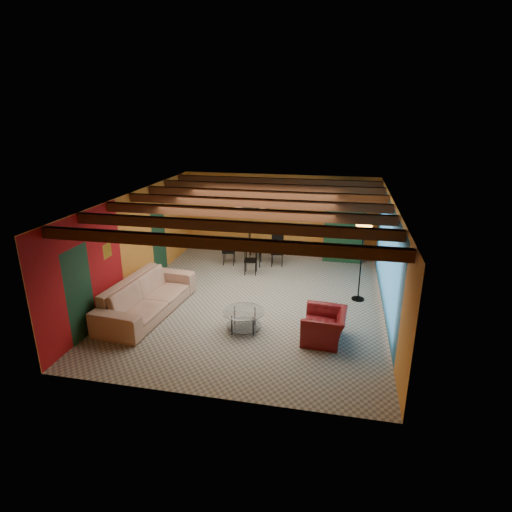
% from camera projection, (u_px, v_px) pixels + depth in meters
% --- Properties ---
extents(room, '(6.52, 8.01, 2.71)m').
position_uv_depth(room, '(255.00, 211.00, 10.25)').
color(room, gray).
rests_on(room, ground).
extents(sofa, '(1.43, 3.08, 0.87)m').
position_uv_depth(sofa, '(147.00, 297.00, 10.09)').
color(sofa, tan).
rests_on(sofa, ground).
extents(armchair, '(0.95, 1.07, 0.67)m').
position_uv_depth(armchair, '(324.00, 326.00, 8.92)').
color(armchair, maroon).
rests_on(armchair, ground).
extents(coffee_table, '(1.04, 1.04, 0.48)m').
position_uv_depth(coffee_table, '(244.00, 320.00, 9.36)').
color(coffee_table, silver).
rests_on(coffee_table, ground).
extents(dining_table, '(2.11, 2.11, 0.98)m').
position_uv_depth(dining_table, '(253.00, 250.00, 13.27)').
color(dining_table, silver).
rests_on(dining_table, ground).
extents(armoire, '(1.23, 0.61, 2.14)m').
position_uv_depth(armoire, '(344.00, 228.00, 13.57)').
color(armoire, maroon).
rests_on(armoire, ground).
extents(floor_lamp, '(0.49, 0.49, 2.01)m').
position_uv_depth(floor_lamp, '(361.00, 263.00, 10.63)').
color(floor_lamp, black).
rests_on(floor_lamp, ground).
extents(ceiling_fan, '(1.50, 1.50, 0.44)m').
position_uv_depth(ceiling_fan, '(254.00, 212.00, 10.15)').
color(ceiling_fan, '#472614').
rests_on(ceiling_fan, ceiling).
extents(painting, '(1.05, 0.03, 0.65)m').
position_uv_depth(painting, '(253.00, 205.00, 14.22)').
color(painting, black).
rests_on(painting, wall_back).
extents(potted_plant, '(0.56, 0.53, 0.50)m').
position_uv_depth(potted_plant, '(347.00, 188.00, 13.13)').
color(potted_plant, '#26661E').
rests_on(potted_plant, armoire).
extents(vase, '(0.18, 0.18, 0.17)m').
position_uv_depth(vase, '(253.00, 233.00, 13.08)').
color(vase, orange).
rests_on(vase, dining_table).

